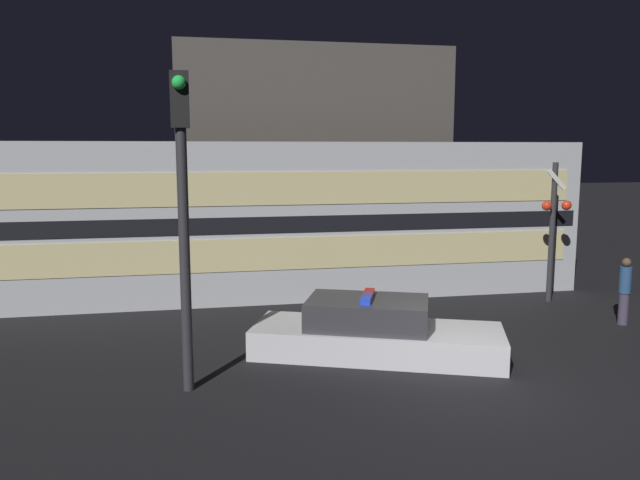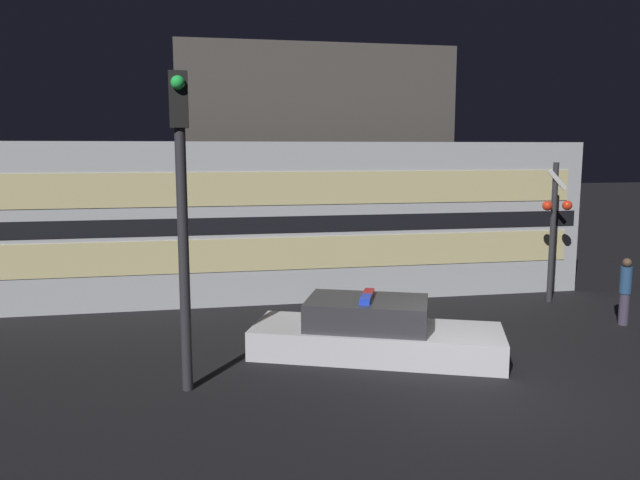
% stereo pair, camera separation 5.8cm
% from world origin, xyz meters
% --- Properties ---
extents(ground_plane, '(120.00, 120.00, 0.00)m').
position_xyz_m(ground_plane, '(0.00, 0.00, 0.00)').
color(ground_plane, black).
extents(train, '(17.07, 2.94, 4.33)m').
position_xyz_m(train, '(-2.29, 7.91, 2.16)').
color(train, '#B7BABF').
rests_on(train, ground_plane).
extents(police_car, '(5.26, 3.42, 1.27)m').
position_xyz_m(police_car, '(-1.17, 1.97, 0.46)').
color(police_car, silver).
rests_on(police_car, ground_plane).
extents(pedestrian, '(0.27, 0.27, 1.60)m').
position_xyz_m(pedestrian, '(5.26, 2.98, 0.82)').
color(pedestrian, '#3F384C').
rests_on(pedestrian, ground_plane).
extents(crossing_signal_near, '(0.84, 0.36, 3.79)m').
position_xyz_m(crossing_signal_near, '(4.78, 5.35, 2.14)').
color(crossing_signal_near, '#2D2D33').
rests_on(crossing_signal_near, ground_plane).
extents(traffic_light_corner, '(0.30, 0.46, 5.38)m').
position_xyz_m(traffic_light_corner, '(-4.84, 0.81, 3.30)').
color(traffic_light_corner, '#2D2D33').
rests_on(traffic_light_corner, ground_plane).
extents(building_left, '(9.93, 5.31, 7.79)m').
position_xyz_m(building_left, '(-0.31, 14.60, 3.90)').
color(building_left, '#47423D').
rests_on(building_left, ground_plane).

